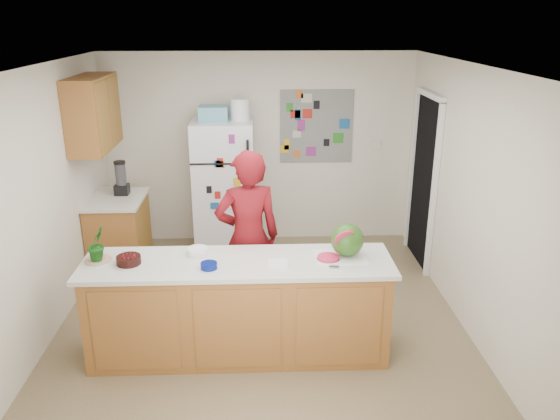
{
  "coord_description": "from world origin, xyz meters",
  "views": [
    {
      "loc": [
        -0.0,
        -4.78,
        2.91
      ],
      "look_at": [
        0.19,
        0.2,
        1.13
      ],
      "focal_mm": 35.0,
      "sensor_mm": 36.0,
      "label": 1
    }
  ],
  "objects_px": {
    "refrigerator": "(224,187)",
    "watermelon": "(347,240)",
    "cherry_bowl": "(129,260)",
    "person": "(248,238)"
  },
  "relations": [
    {
      "from": "refrigerator",
      "to": "person",
      "type": "distance_m",
      "value": 1.8
    },
    {
      "from": "person",
      "to": "watermelon",
      "type": "height_order",
      "value": "person"
    },
    {
      "from": "watermelon",
      "to": "cherry_bowl",
      "type": "xyz_separation_m",
      "value": [
        -1.88,
        -0.08,
        -0.12
      ]
    },
    {
      "from": "person",
      "to": "cherry_bowl",
      "type": "xyz_separation_m",
      "value": [
        -1.0,
        -0.63,
        0.08
      ]
    },
    {
      "from": "refrigerator",
      "to": "watermelon",
      "type": "bearing_deg",
      "value": -62.55
    },
    {
      "from": "person",
      "to": "watermelon",
      "type": "bearing_deg",
      "value": 135.72
    },
    {
      "from": "watermelon",
      "to": "cherry_bowl",
      "type": "height_order",
      "value": "watermelon"
    },
    {
      "from": "person",
      "to": "watermelon",
      "type": "xyz_separation_m",
      "value": [
        0.87,
        -0.55,
        0.2
      ]
    },
    {
      "from": "refrigerator",
      "to": "person",
      "type": "xyz_separation_m",
      "value": [
        0.33,
        -1.77,
        0.03
      ]
    },
    {
      "from": "person",
      "to": "watermelon",
      "type": "distance_m",
      "value": 1.05
    }
  ]
}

